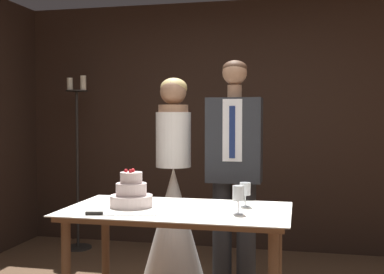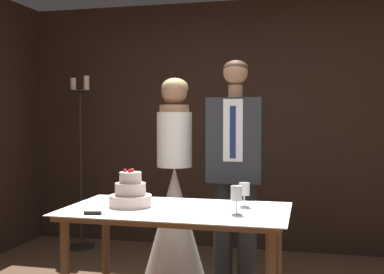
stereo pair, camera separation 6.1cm
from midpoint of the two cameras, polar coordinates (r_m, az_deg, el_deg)
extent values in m
cube|color=black|center=(5.06, 5.11, 1.41)|extent=(4.84, 0.12, 2.57)
cylinder|color=brown|center=(3.57, -10.70, -13.73)|extent=(0.06, 0.06, 0.76)
cylinder|color=brown|center=(3.30, 9.57, -15.04)|extent=(0.06, 0.06, 0.76)
cube|color=brown|center=(3.01, -2.32, -8.91)|extent=(1.32, 0.71, 0.03)
cube|color=white|center=(3.01, -2.32, -8.53)|extent=(1.38, 0.77, 0.01)
cylinder|color=beige|center=(3.09, -7.77, -7.51)|extent=(0.27, 0.27, 0.07)
cylinder|color=beige|center=(3.08, -7.77, -6.14)|extent=(0.19, 0.19, 0.08)
cylinder|color=beige|center=(3.07, -7.78, -4.79)|extent=(0.14, 0.14, 0.07)
sphere|color=red|center=(3.06, -7.58, -3.97)|extent=(0.02, 0.02, 0.02)
sphere|color=red|center=(3.09, -7.58, -3.92)|extent=(0.02, 0.02, 0.02)
sphere|color=red|center=(3.06, -8.41, -3.97)|extent=(0.02, 0.02, 0.02)
sphere|color=red|center=(3.03, -7.88, -4.03)|extent=(0.02, 0.02, 0.02)
cube|color=silver|center=(2.83, -8.00, -9.13)|extent=(0.31, 0.09, 0.00)
cylinder|color=black|center=(2.86, -12.12, -8.83)|extent=(0.10, 0.04, 0.02)
cylinder|color=silver|center=(3.08, 5.74, -8.17)|extent=(0.07, 0.07, 0.00)
cylinder|color=silver|center=(3.08, 5.74, -7.49)|extent=(0.01, 0.01, 0.07)
cylinder|color=silver|center=(3.06, 5.75, -6.12)|extent=(0.07, 0.07, 0.08)
cylinder|color=maroon|center=(3.07, 5.75, -6.55)|extent=(0.06, 0.06, 0.03)
cylinder|color=silver|center=(2.85, 4.87, -9.04)|extent=(0.06, 0.06, 0.00)
cylinder|color=silver|center=(2.84, 4.87, -8.26)|extent=(0.01, 0.01, 0.07)
cylinder|color=silver|center=(2.83, 4.88, -6.64)|extent=(0.07, 0.07, 0.09)
cylinder|color=maroon|center=(2.83, 4.87, -7.30)|extent=(0.06, 0.06, 0.02)
cone|color=white|center=(3.92, -2.66, -10.65)|extent=(0.54, 0.54, 0.97)
cylinder|color=white|center=(3.82, -2.68, -0.32)|extent=(0.28, 0.28, 0.44)
cylinder|color=#A37556|center=(3.82, -2.69, 3.39)|extent=(0.24, 0.24, 0.06)
sphere|color=#A37556|center=(3.82, -2.69, 5.40)|extent=(0.21, 0.21, 0.21)
ellipsoid|color=#D6B770|center=(3.84, -2.63, 5.85)|extent=(0.21, 0.21, 0.16)
cylinder|color=#282B30|center=(3.85, 3.12, -11.69)|extent=(0.15, 0.15, 0.87)
cylinder|color=#282B30|center=(3.82, 5.98, -11.79)|extent=(0.15, 0.15, 0.87)
cube|color=#282B30|center=(3.72, 4.58, -0.36)|extent=(0.42, 0.24, 0.65)
cube|color=white|center=(3.60, 4.32, 0.79)|extent=(0.15, 0.01, 0.47)
cube|color=navy|center=(3.59, 4.30, 0.58)|extent=(0.04, 0.01, 0.39)
cylinder|color=#A37556|center=(3.73, 4.60, 5.40)|extent=(0.11, 0.11, 0.10)
sphere|color=#A37556|center=(3.74, 4.61, 7.61)|extent=(0.19, 0.19, 0.19)
ellipsoid|color=#472D1E|center=(3.75, 4.63, 8.11)|extent=(0.19, 0.19, 0.12)
cylinder|color=black|center=(5.29, -13.68, -12.60)|extent=(0.28, 0.28, 0.02)
cylinder|color=black|center=(5.14, -13.77, -3.76)|extent=(0.03, 0.03, 1.61)
cylinder|color=black|center=(5.12, -13.85, 5.34)|extent=(0.22, 0.22, 0.01)
cylinder|color=beige|center=(5.15, -14.61, 6.09)|extent=(0.06, 0.06, 0.13)
cylinder|color=beige|center=(5.09, -13.10, 6.27)|extent=(0.06, 0.06, 0.15)
camera|label=1|loc=(0.03, -90.52, -0.02)|focal=45.00mm
camera|label=2|loc=(0.03, 89.48, 0.02)|focal=45.00mm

